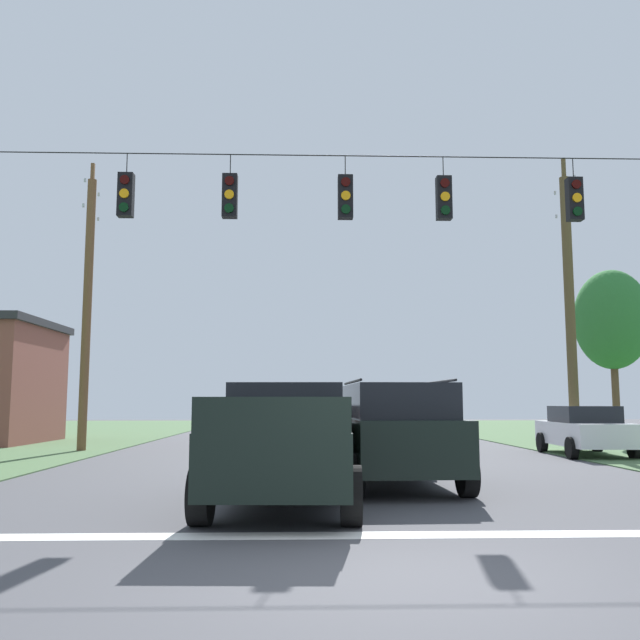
# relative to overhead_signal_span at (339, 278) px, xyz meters

# --- Properties ---
(ground_plane) EXTENTS (120.00, 120.00, 0.00)m
(ground_plane) POSITION_rel_overhead_signal_span_xyz_m (0.10, -7.67, -4.26)
(ground_plane) COLOR #47474C
(stop_bar_stripe) EXTENTS (13.48, 0.45, 0.01)m
(stop_bar_stripe) POSITION_rel_overhead_signal_span_xyz_m (0.10, -5.59, -4.25)
(stop_bar_stripe) COLOR white
(stop_bar_stripe) RESTS_ON ground
(lane_dash_0) EXTENTS (2.50, 0.15, 0.01)m
(lane_dash_0) POSITION_rel_overhead_signal_span_xyz_m (0.10, 0.41, -4.25)
(lane_dash_0) COLOR white
(lane_dash_0) RESTS_ON ground
(lane_dash_1) EXTENTS (2.50, 0.15, 0.01)m
(lane_dash_1) POSITION_rel_overhead_signal_span_xyz_m (0.10, 7.91, -4.25)
(lane_dash_1) COLOR white
(lane_dash_1) RESTS_ON ground
(lane_dash_2) EXTENTS (2.50, 0.15, 0.01)m
(lane_dash_2) POSITION_rel_overhead_signal_span_xyz_m (0.10, 14.42, -4.25)
(lane_dash_2) COLOR white
(lane_dash_2) RESTS_ON ground
(lane_dash_3) EXTENTS (2.50, 0.15, 0.01)m
(lane_dash_3) POSITION_rel_overhead_signal_span_xyz_m (0.10, 23.00, -4.25)
(lane_dash_3) COLOR white
(lane_dash_3) RESTS_ON ground
(overhead_signal_span) EXTENTS (16.17, 0.31, 7.45)m
(overhead_signal_span) POSITION_rel_overhead_signal_span_xyz_m (0.00, 0.00, 0.00)
(overhead_signal_span) COLOR brown
(overhead_signal_span) RESTS_ON ground
(pickup_truck) EXTENTS (2.48, 5.48, 1.95)m
(pickup_truck) POSITION_rel_overhead_signal_span_xyz_m (-1.05, -3.01, -3.29)
(pickup_truck) COLOR black
(pickup_truck) RESTS_ON ground
(suv_black) EXTENTS (2.34, 4.86, 2.05)m
(suv_black) POSITION_rel_overhead_signal_span_xyz_m (1.06, -0.72, -3.20)
(suv_black) COLOR black
(suv_black) RESTS_ON ground
(distant_car_crossing_white) EXTENTS (2.19, 4.39, 1.52)m
(distant_car_crossing_white) POSITION_rel_overhead_signal_span_xyz_m (8.04, 6.92, -3.47)
(distant_car_crossing_white) COLOR silver
(distant_car_crossing_white) RESTS_ON ground
(distant_car_oncoming) EXTENTS (4.43, 2.29, 1.52)m
(distant_car_oncoming) POSITION_rel_overhead_signal_span_xyz_m (-1.33, 15.75, -3.47)
(distant_car_oncoming) COLOR silver
(distant_car_oncoming) RESTS_ON ground
(distant_car_far_parked) EXTENTS (2.23, 4.40, 1.52)m
(distant_car_far_parked) POSITION_rel_overhead_signal_span_xyz_m (-1.21, 10.81, -3.47)
(distant_car_far_parked) COLOR maroon
(distant_car_far_parked) RESTS_ON ground
(utility_pole_mid_right) EXTENTS (0.34, 1.87, 10.31)m
(utility_pole_mid_right) POSITION_rel_overhead_signal_span_xyz_m (8.59, 8.98, 0.76)
(utility_pole_mid_right) COLOR brown
(utility_pole_mid_right) RESTS_ON ground
(utility_pole_near_left) EXTENTS (0.30, 1.79, 10.02)m
(utility_pole_near_left) POSITION_rel_overhead_signal_span_xyz_m (-8.14, 9.25, 0.72)
(utility_pole_near_left) COLOR brown
(utility_pole_near_left) RESTS_ON ground
(tree_roadside_left) EXTENTS (2.93, 2.93, 6.93)m
(tree_roadside_left) POSITION_rel_overhead_signal_span_xyz_m (11.68, 12.43, 0.65)
(tree_roadside_left) COLOR brown
(tree_roadside_left) RESTS_ON ground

